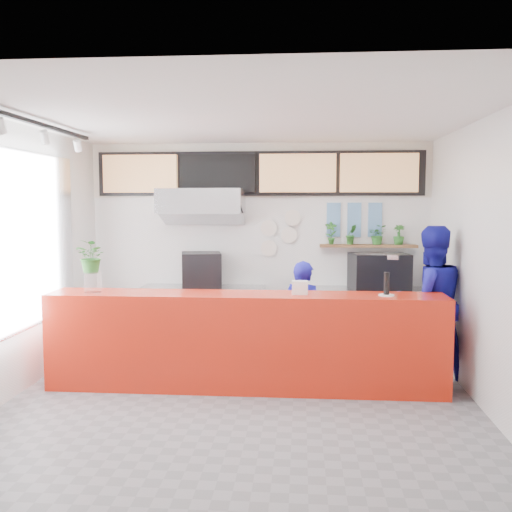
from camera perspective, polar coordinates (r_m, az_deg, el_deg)
The scene contains 44 objects.
floor at distance 6.35m, azimuth -1.45°, elevation -14.20°, with size 5.00×5.00×0.00m, color slate.
ceiling at distance 6.05m, azimuth -1.52°, elevation 13.67°, with size 5.00×5.00×0.00m, color silver.
wall_back at distance 8.50m, azimuth 0.29°, elevation 1.14°, with size 5.00×5.00×0.00m, color white.
wall_left at distance 6.75m, azimuth -23.08°, elevation -0.39°, with size 5.00×5.00×0.00m, color white.
wall_right at distance 6.27m, azimuth 21.89°, elevation -0.76°, with size 5.00×5.00×0.00m, color white.
service_counter at distance 6.57m, azimuth -1.09°, elevation -8.51°, with size 4.50×0.60×1.10m, color red.
cream_band at distance 8.48m, azimuth 0.29°, elevation 8.57°, with size 5.00×0.02×0.80m, color beige.
prep_bench at distance 8.44m, azimuth -5.32°, elevation -6.11°, with size 1.80×0.60×0.90m, color #B2B5BA.
panini_oven at distance 8.34m, azimuth -5.49°, elevation -1.38°, with size 0.56×0.56×0.50m, color black.
extraction_hood at distance 8.23m, azimuth -5.48°, elevation 5.51°, with size 1.20×0.70×0.35m, color #B2B5BA.
hood_lip at distance 8.23m, azimuth -5.47°, elevation 4.11°, with size 1.20×0.70×0.08m, color #B2B5BA.
right_bench at distance 8.37m, azimuth 10.50°, elevation -6.29°, with size 1.80×0.60×0.90m, color #B2B5BA.
espresso_machine at distance 8.28m, azimuth 12.20°, elevation -1.50°, with size 0.79×0.56×0.51m, color black.
espresso_tray at distance 8.26m, azimuth 12.23°, elevation 0.06°, with size 0.65×0.45×0.06m, color #BBBCC3.
herb_shelf at distance 8.43m, azimuth 11.15°, elevation 1.00°, with size 1.40×0.18×0.04m, color brown.
menu_board_far_left at distance 8.67m, azimuth -11.49°, elevation 8.06°, with size 1.10×0.10×0.55m, color tan.
menu_board_mid_left at distance 8.43m, azimuth -3.81°, elevation 8.23°, with size 1.10×0.10×0.55m, color black.
menu_board_mid_right at distance 8.34m, azimuth 4.18°, elevation 8.26°, with size 1.10×0.10×0.55m, color tan.
menu_board_far_right at distance 8.41m, azimuth 12.19°, elevation 8.13°, with size 1.10×0.10×0.55m, color tan.
soffit at distance 8.44m, azimuth 0.28°, elevation 8.24°, with size 4.80×0.04×0.65m, color black.
window_pane at distance 6.99m, azimuth -21.79°, elevation 1.48°, with size 0.04×2.20×1.90m, color silver.
window_frame at distance 6.98m, azimuth -21.64°, elevation 1.48°, with size 0.03×2.30×2.00m, color #B2B5BA.
track_rail at distance 6.60m, azimuth -20.40°, elevation 12.12°, with size 0.05×2.40×0.04m, color black.
dec_plate_a at distance 8.44m, azimuth 1.30°, elevation 2.81°, with size 0.24×0.24×0.03m, color silver.
dec_plate_b at distance 8.44m, azimuth 3.33°, elevation 2.12°, with size 0.24×0.24×0.03m, color silver.
dec_plate_c at distance 8.46m, azimuth 1.29°, elevation 0.78°, with size 0.24×0.24×0.03m, color silver.
dec_plate_d at distance 8.42m, azimuth 3.68°, elevation 3.81°, with size 0.24×0.24×0.03m, color silver.
photo_frame_a at distance 8.44m, azimuth 7.77°, elevation 4.46°, with size 0.20×0.02×0.25m, color #598CBF.
photo_frame_b at distance 8.47m, azimuth 9.81°, elevation 4.43°, with size 0.20×0.02×0.25m, color #598CBF.
photo_frame_c at distance 8.50m, azimuth 11.83°, elevation 4.40°, with size 0.20×0.02×0.25m, color #598CBF.
photo_frame_d at distance 8.45m, azimuth 7.75°, elevation 2.76°, with size 0.20×0.02×0.25m, color #598CBF.
photo_frame_e at distance 8.47m, azimuth 9.78°, elevation 2.74°, with size 0.20×0.02×0.25m, color #598CBF.
photo_frame_f at distance 8.51m, azimuth 11.79°, elevation 2.72°, with size 0.20×0.02×0.25m, color #598CBF.
staff_center at distance 7.06m, azimuth 4.69°, elevation -6.23°, with size 0.52×0.34×1.42m, color #151592.
staff_right at distance 7.18m, azimuth 16.99°, elevation -4.49°, with size 0.90×0.70×1.85m, color #151592.
herb_a at distance 8.37m, azimuth 7.51°, elevation 2.30°, with size 0.17×0.12×0.33m, color #2A6A25.
herb_b at distance 8.39m, azimuth 9.50°, elevation 2.15°, with size 0.16×0.13×0.29m, color #2A6A25.
herb_c at distance 8.44m, azimuth 12.09°, elevation 2.10°, with size 0.26×0.22×0.29m, color #2A6A25.
herb_d at distance 8.48m, azimuth 14.09°, elevation 2.08°, with size 0.16×0.14×0.29m, color #2A6A25.
glass_vase at distance 6.81m, azimuth -16.01°, elevation -2.49°, with size 0.20×0.20×0.24m, color white.
basil_vase at distance 6.77m, azimuth -16.07°, elevation -0.04°, with size 0.35×0.30×0.39m, color #2A6A25.
napkin_holder at distance 6.42m, azimuth 4.41°, elevation -3.17°, with size 0.17×0.11×0.15m, color white.
white_plate at distance 6.47m, azimuth 12.90°, elevation -3.84°, with size 0.17×0.17×0.01m, color white.
pepper_mill at distance 6.45m, azimuth 12.93°, elevation -2.69°, with size 0.06×0.06×0.25m, color black.
Camera 1 is at (0.63, -5.95, 2.13)m, focal length 40.00 mm.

